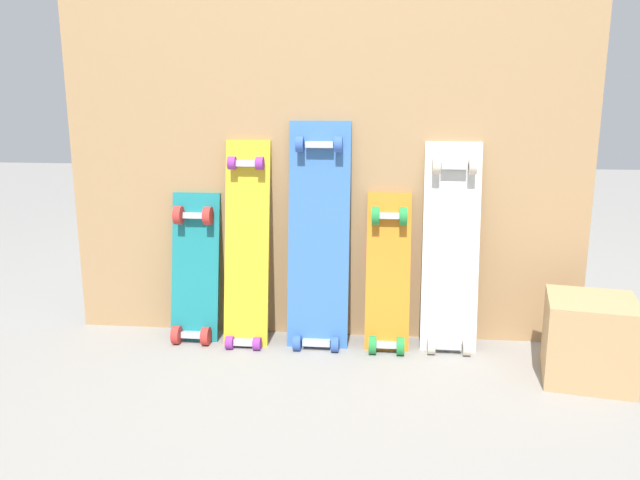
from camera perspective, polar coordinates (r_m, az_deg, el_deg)
name	(u,v)px	position (r m, az deg, el deg)	size (l,w,h in m)	color
ground_plane	(322,338)	(2.57, 0.16, -8.73)	(12.00, 12.00, 0.00)	gray
plywood_wall_panel	(324,143)	(2.46, 0.34, 8.64)	(2.00, 0.04, 1.53)	tan
skateboard_teal	(195,275)	(2.55, -11.11, -3.08)	(0.19, 0.20, 0.63)	#197A7F
skateboard_yellow	(247,253)	(2.46, -6.55, -1.17)	(0.17, 0.22, 0.85)	gold
skateboard_blue	(319,244)	(2.42, -0.13, -0.40)	(0.23, 0.21, 0.92)	#386BAD
skateboard_orange	(388,280)	(2.43, 6.07, -3.58)	(0.17, 0.22, 0.65)	orange
skateboard_white	(451,256)	(2.43, 11.56, -1.44)	(0.21, 0.19, 0.84)	silver
wooden_crate	(589,340)	(2.35, 22.85, -8.18)	(0.28, 0.28, 0.28)	tan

